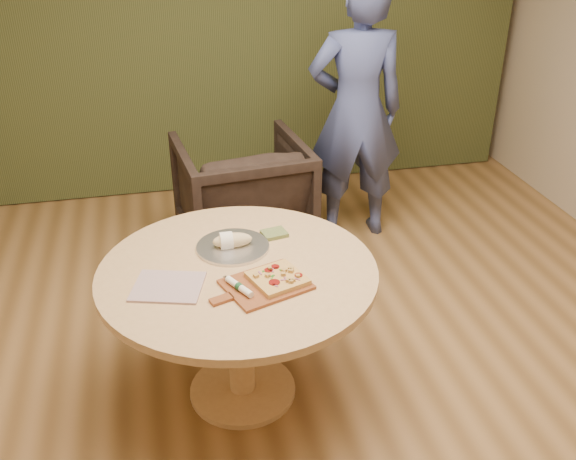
{
  "coord_description": "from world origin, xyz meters",
  "views": [
    {
      "loc": [
        -0.68,
        -2.26,
        2.32
      ],
      "look_at": [
        -0.12,
        0.25,
        0.93
      ],
      "focal_mm": 40.0,
      "sensor_mm": 36.0,
      "label": 1
    }
  ],
  "objects_px": {
    "armchair": "(242,189)",
    "cutlery_roll": "(239,287)",
    "pizza_paddle": "(264,285)",
    "flatbread_pizza": "(278,278)",
    "pedestal_table": "(239,294)",
    "person_standing": "(356,111)",
    "bread_roll": "(231,240)",
    "serving_tray": "(233,247)"
  },
  "relations": [
    {
      "from": "bread_roll",
      "to": "flatbread_pizza",
      "type": "bearing_deg",
      "value": -65.82
    },
    {
      "from": "serving_tray",
      "to": "person_standing",
      "type": "height_order",
      "value": "person_standing"
    },
    {
      "from": "pedestal_table",
      "to": "person_standing",
      "type": "bearing_deg",
      "value": 55.56
    },
    {
      "from": "cutlery_roll",
      "to": "person_standing",
      "type": "relative_size",
      "value": 0.1
    },
    {
      "from": "bread_roll",
      "to": "cutlery_roll",
      "type": "bearing_deg",
      "value": -92.8
    },
    {
      "from": "armchair",
      "to": "person_standing",
      "type": "bearing_deg",
      "value": 175.9
    },
    {
      "from": "pizza_paddle",
      "to": "cutlery_roll",
      "type": "xyz_separation_m",
      "value": [
        -0.11,
        -0.02,
        0.02
      ]
    },
    {
      "from": "cutlery_roll",
      "to": "armchair",
      "type": "height_order",
      "value": "armchair"
    },
    {
      "from": "pedestal_table",
      "to": "flatbread_pizza",
      "type": "bearing_deg",
      "value": -46.2
    },
    {
      "from": "serving_tray",
      "to": "armchair",
      "type": "distance_m",
      "value": 1.41
    },
    {
      "from": "flatbread_pizza",
      "to": "bread_roll",
      "type": "relative_size",
      "value": 1.45
    },
    {
      "from": "pizza_paddle",
      "to": "person_standing",
      "type": "distance_m",
      "value": 2.01
    },
    {
      "from": "person_standing",
      "to": "pizza_paddle",
      "type": "bearing_deg",
      "value": 64.88
    },
    {
      "from": "pedestal_table",
      "to": "bread_roll",
      "type": "height_order",
      "value": "bread_roll"
    },
    {
      "from": "armchair",
      "to": "cutlery_roll",
      "type": "bearing_deg",
      "value": 74.78
    },
    {
      "from": "pedestal_table",
      "to": "serving_tray",
      "type": "bearing_deg",
      "value": 88.19
    },
    {
      "from": "armchair",
      "to": "pizza_paddle",
      "type": "bearing_deg",
      "value": 78.37
    },
    {
      "from": "pedestal_table",
      "to": "bread_roll",
      "type": "distance_m",
      "value": 0.27
    },
    {
      "from": "serving_tray",
      "to": "armchair",
      "type": "bearing_deg",
      "value": 79.46
    },
    {
      "from": "pedestal_table",
      "to": "bread_roll",
      "type": "relative_size",
      "value": 6.74
    },
    {
      "from": "cutlery_roll",
      "to": "pizza_paddle",
      "type": "bearing_deg",
      "value": -17.16
    },
    {
      "from": "flatbread_pizza",
      "to": "cutlery_roll",
      "type": "distance_m",
      "value": 0.18
    },
    {
      "from": "serving_tray",
      "to": "bread_roll",
      "type": "relative_size",
      "value": 1.84
    },
    {
      "from": "pizza_paddle",
      "to": "cutlery_roll",
      "type": "height_order",
      "value": "cutlery_roll"
    },
    {
      "from": "pedestal_table",
      "to": "cutlery_roll",
      "type": "bearing_deg",
      "value": -96.29
    },
    {
      "from": "cutlery_roll",
      "to": "serving_tray",
      "type": "relative_size",
      "value": 0.52
    },
    {
      "from": "serving_tray",
      "to": "pedestal_table",
      "type": "bearing_deg",
      "value": -91.81
    },
    {
      "from": "cutlery_roll",
      "to": "armchair",
      "type": "bearing_deg",
      "value": 52.94
    },
    {
      "from": "pizza_paddle",
      "to": "bread_roll",
      "type": "relative_size",
      "value": 2.46
    },
    {
      "from": "pizza_paddle",
      "to": "armchair",
      "type": "distance_m",
      "value": 1.75
    },
    {
      "from": "armchair",
      "to": "person_standing",
      "type": "height_order",
      "value": "person_standing"
    },
    {
      "from": "serving_tray",
      "to": "bread_roll",
      "type": "xyz_separation_m",
      "value": [
        -0.01,
        0.0,
        0.04
      ]
    },
    {
      "from": "flatbread_pizza",
      "to": "cutlery_roll",
      "type": "bearing_deg",
      "value": -168.41
    },
    {
      "from": "pizza_paddle",
      "to": "serving_tray",
      "type": "height_order",
      "value": "serving_tray"
    },
    {
      "from": "pizza_paddle",
      "to": "armchair",
      "type": "relative_size",
      "value": 0.54
    },
    {
      "from": "armchair",
      "to": "person_standing",
      "type": "relative_size",
      "value": 0.47
    },
    {
      "from": "flatbread_pizza",
      "to": "cutlery_roll",
      "type": "relative_size",
      "value": 1.51
    },
    {
      "from": "bread_roll",
      "to": "armchair",
      "type": "height_order",
      "value": "armchair"
    },
    {
      "from": "person_standing",
      "to": "armchair",
      "type": "bearing_deg",
      "value": 6.31
    },
    {
      "from": "pizza_paddle",
      "to": "cutlery_roll",
      "type": "bearing_deg",
      "value": 171.44
    },
    {
      "from": "pizza_paddle",
      "to": "person_standing",
      "type": "xyz_separation_m",
      "value": [
        0.98,
        1.75,
        0.17
      ]
    },
    {
      "from": "pizza_paddle",
      "to": "pedestal_table",
      "type": "bearing_deg",
      "value": 97.71
    }
  ]
}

